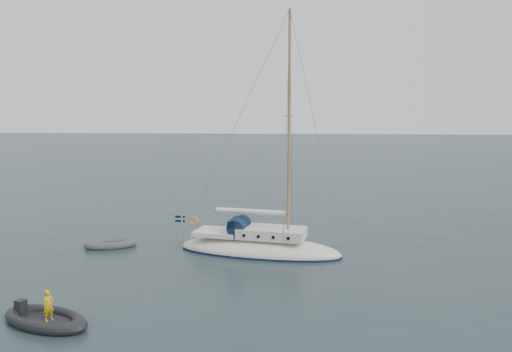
{
  "coord_description": "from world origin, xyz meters",
  "views": [
    {
      "loc": [
        2.69,
        -25.14,
        7.76
      ],
      "look_at": [
        0.38,
        0.0,
        4.48
      ],
      "focal_mm": 35.0,
      "sensor_mm": 36.0,
      "label": 1
    }
  ],
  "objects": [
    {
      "name": "ground",
      "position": [
        0.0,
        0.0,
        0.0
      ],
      "size": [
        300.0,
        300.0,
        0.0
      ],
      "primitive_type": "plane",
      "color": "black",
      "rests_on": "ground"
    },
    {
      "name": "sailboat",
      "position": [
        0.42,
        1.5,
        1.03
      ],
      "size": [
        9.52,
        2.85,
        13.56
      ],
      "rotation": [
        0.0,
        0.0,
        -0.17
      ],
      "color": "beige",
      "rests_on": "ground"
    },
    {
      "name": "dinghy",
      "position": [
        -8.19,
        1.89,
        0.19
      ],
      "size": [
        2.95,
        1.33,
        0.42
      ],
      "rotation": [
        0.0,
        0.0,
        0.37
      ],
      "color": "#454549",
      "rests_on": "ground"
    },
    {
      "name": "rib",
      "position": [
        -6.61,
        -8.49,
        0.22
      ],
      "size": [
        3.76,
        1.71,
        1.36
      ],
      "rotation": [
        0.0,
        0.0,
        -0.35
      ],
      "color": "black",
      "rests_on": "ground"
    }
  ]
}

